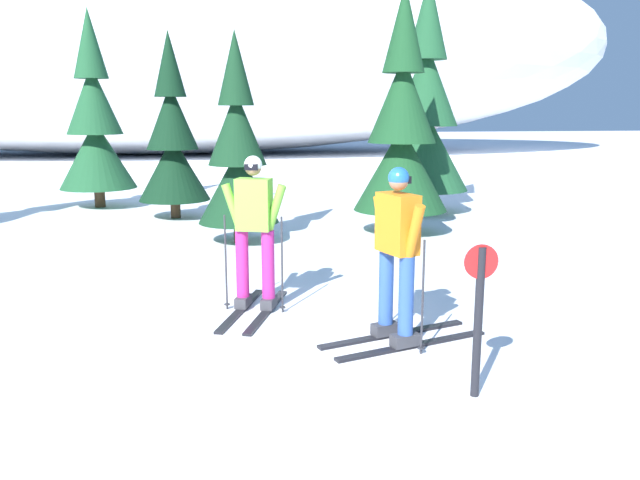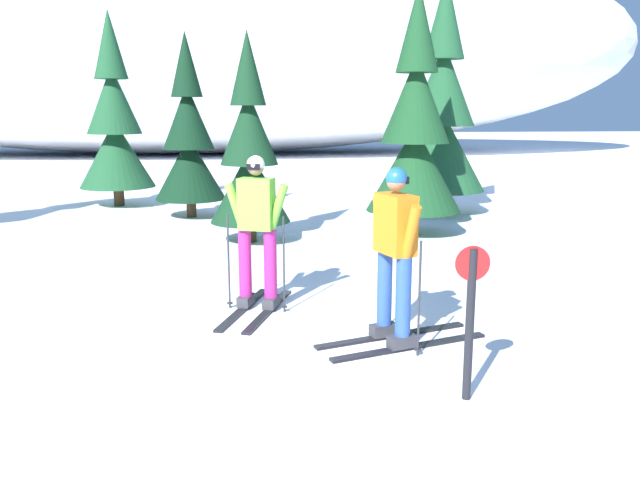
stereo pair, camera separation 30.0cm
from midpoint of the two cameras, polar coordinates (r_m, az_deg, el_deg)
The scene contains 10 objects.
ground_plane at distance 6.49m, azimuth -13.00°, elevation -9.68°, with size 120.00×120.00×0.00m, color white.
skier_lime_jacket at distance 7.43m, azimuth -7.03°, elevation 0.82°, with size 0.92×1.68×1.81m.
skier_orange_jacket at distance 6.32m, azimuth 5.58°, elevation -1.07°, with size 1.80×0.97×1.78m.
pine_tree_left at distance 16.28m, azimuth -19.93°, elevation 9.52°, with size 1.79×1.79×4.63m.
pine_tree_center_left at distance 14.16m, azimuth -13.61°, elevation 8.53°, with size 1.52×1.52×3.95m.
pine_tree_center_right at distance 11.27m, azimuth -8.14°, elevation 7.40°, with size 1.41×1.41×3.65m.
pine_tree_right at distance 12.06m, azimuth 6.58°, elevation 9.49°, with size 1.76×1.76×4.55m.
pine_tree_far_right at distance 14.75m, azimuth 8.77°, elevation 10.85°, with size 2.01×2.01×5.19m.
snow_ridge_background at distance 35.76m, azimuth -14.91°, elevation 16.93°, with size 49.89×18.57×11.81m, color white.
trail_marker_post at distance 5.29m, azimuth 12.38°, elevation -6.19°, with size 0.28×0.07×1.28m.
Camera 1 is at (0.36, -6.02, 2.32)m, focal length 35.92 mm.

